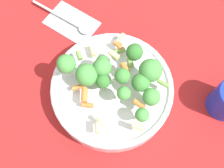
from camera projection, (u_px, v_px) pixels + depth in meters
ground_plane at (112, 94)px, 0.62m from camera, size 3.00×3.00×0.00m
bowl at (112, 90)px, 0.59m from camera, size 0.27×0.27×0.05m
pasta_salad at (117, 75)px, 0.54m from camera, size 0.23×0.19×0.08m
napkin at (71, 23)px, 0.69m from camera, size 0.16×0.14×0.01m
spoon at (72, 23)px, 0.68m from camera, size 0.17×0.11×0.01m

